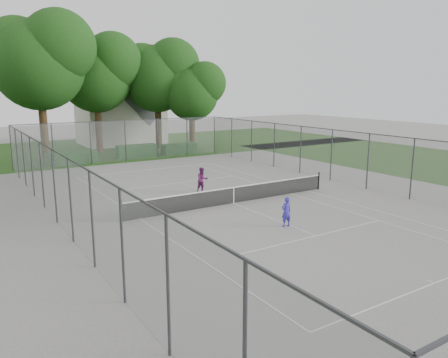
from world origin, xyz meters
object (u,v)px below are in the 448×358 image
house (120,105)px  woman_player (202,180)px  girl_player (286,212)px  tennis_net (234,194)px

house → woman_player: size_ratio=6.88×
house → girl_player: bearing=-96.7°
girl_player → woman_player: woman_player is taller
girl_player → woman_player: bearing=-85.6°
tennis_net → house: 29.33m
house → girl_player: size_ratio=7.72×
tennis_net → girl_player: (-0.20, -4.67, 0.19)m
tennis_net → girl_player: girl_player is taller
house → woman_player: house is taller
tennis_net → girl_player: 4.67m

